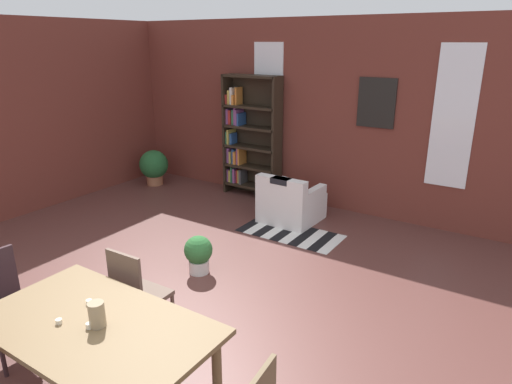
# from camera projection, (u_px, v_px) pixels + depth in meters

# --- Properties ---
(ground_plane) EXTENTS (10.88, 10.88, 0.00)m
(ground_plane) POSITION_uv_depth(u_px,v_px,m) (166.00, 347.00, 4.08)
(ground_plane) COLOR brown
(back_wall_brick) EXTENTS (9.37, 0.12, 2.97)m
(back_wall_brick) POSITION_uv_depth(u_px,v_px,m) (352.00, 118.00, 6.94)
(back_wall_brick) COLOR brown
(back_wall_brick) RESTS_ON ground
(window_pane_0) EXTENTS (0.55, 0.02, 1.93)m
(window_pane_0) POSITION_uv_depth(u_px,v_px,m) (268.00, 102.00, 7.60)
(window_pane_0) COLOR white
(window_pane_1) EXTENTS (0.55, 0.02, 1.93)m
(window_pane_1) POSITION_uv_depth(u_px,v_px,m) (453.00, 118.00, 6.09)
(window_pane_1) COLOR white
(dining_table) EXTENTS (1.71, 0.98, 0.77)m
(dining_table) POSITION_uv_depth(u_px,v_px,m) (96.00, 334.00, 3.15)
(dining_table) COLOR brown
(dining_table) RESTS_ON ground
(vase_on_table) EXTENTS (0.11, 0.11, 0.18)m
(vase_on_table) POSITION_uv_depth(u_px,v_px,m) (97.00, 314.00, 3.07)
(vase_on_table) COLOR #998466
(vase_on_table) RESTS_ON dining_table
(tealight_candle_0) EXTENTS (0.04, 0.04, 0.03)m
(tealight_candle_0) POSITION_uv_depth(u_px,v_px,m) (89.00, 302.00, 3.35)
(tealight_candle_0) COLOR silver
(tealight_candle_0) RESTS_ON dining_table
(tealight_candle_1) EXTENTS (0.04, 0.04, 0.04)m
(tealight_candle_1) POSITION_uv_depth(u_px,v_px,m) (89.00, 326.00, 3.07)
(tealight_candle_1) COLOR silver
(tealight_candle_1) RESTS_ON dining_table
(tealight_candle_2) EXTENTS (0.04, 0.04, 0.03)m
(tealight_candle_2) POSITION_uv_depth(u_px,v_px,m) (59.00, 321.00, 3.12)
(tealight_candle_2) COLOR silver
(tealight_candle_2) RESTS_ON dining_table
(dining_chair_far_left) EXTENTS (0.41, 0.41, 0.95)m
(dining_chair_far_left) POSITION_uv_depth(u_px,v_px,m) (136.00, 294.00, 3.97)
(dining_chair_far_left) COLOR brown
(dining_chair_far_left) RESTS_ON ground
(dining_chair_head_left) EXTENTS (0.43, 0.43, 0.95)m
(dining_chair_head_left) POSITION_uv_depth(u_px,v_px,m) (4.00, 302.00, 3.84)
(dining_chair_head_left) COLOR #332125
(dining_chair_head_left) RESTS_ON ground
(bookshelf_tall) EXTENTS (1.04, 0.30, 2.09)m
(bookshelf_tall) POSITION_uv_depth(u_px,v_px,m) (248.00, 137.00, 7.80)
(bookshelf_tall) COLOR #2D2319
(bookshelf_tall) RESTS_ON ground
(armchair_white) EXTENTS (0.82, 0.82, 0.75)m
(armchair_white) POSITION_uv_depth(u_px,v_px,m) (290.00, 204.00, 6.84)
(armchair_white) COLOR white
(armchair_white) RESTS_ON ground
(potted_plant_by_shelf) EXTENTS (0.34, 0.34, 0.46)m
(potted_plant_by_shelf) POSITION_uv_depth(u_px,v_px,m) (198.00, 253.00, 5.31)
(potted_plant_by_shelf) COLOR silver
(potted_plant_by_shelf) RESTS_ON ground
(potted_plant_corner) EXTENTS (0.54, 0.54, 0.66)m
(potted_plant_corner) POSITION_uv_depth(u_px,v_px,m) (154.00, 166.00, 8.55)
(potted_plant_corner) COLOR #9E6042
(potted_plant_corner) RESTS_ON ground
(striped_rug) EXTENTS (1.46, 0.70, 0.01)m
(striped_rug) POSITION_uv_depth(u_px,v_px,m) (290.00, 233.00, 6.47)
(striped_rug) COLOR black
(striped_rug) RESTS_ON ground
(framed_picture) EXTENTS (0.56, 0.03, 0.72)m
(framed_picture) POSITION_uv_depth(u_px,v_px,m) (377.00, 103.00, 6.59)
(framed_picture) COLOR black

